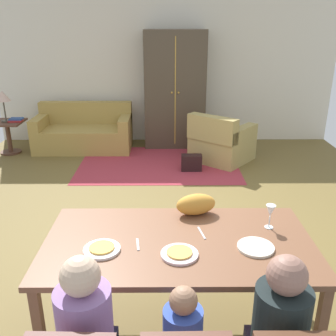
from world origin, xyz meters
TOP-DOWN VIEW (x-y plane):
  - ground_plane at (0.00, 0.44)m, footprint 6.44×6.08m
  - back_wall at (0.00, 3.53)m, footprint 6.44×0.10m
  - dining_table at (0.11, -1.55)m, footprint 1.89×1.00m
  - plate_near_man at (-0.41, -1.67)m, footprint 0.25×0.25m
  - pizza_near_man at (-0.41, -1.67)m, footprint 0.17×0.17m
  - plate_near_child at (0.11, -1.73)m, footprint 0.25×0.25m
  - pizza_near_child at (0.11, -1.73)m, footprint 0.17×0.17m
  - plate_near_woman at (0.63, -1.65)m, footprint 0.25×0.25m
  - wine_glass at (0.79, -1.37)m, footprint 0.07×0.07m
  - fork at (-0.17, -1.60)m, footprint 0.03×0.15m
  - knife at (0.28, -1.45)m, footprint 0.05×0.17m
  - cat at (0.26, -1.15)m, footprint 0.35×0.23m
  - area_rug at (-0.10, 2.07)m, footprint 2.60×1.80m
  - couch at (-1.48, 2.92)m, footprint 1.72×0.86m
  - armchair at (0.95, 2.22)m, footprint 1.20×1.20m
  - armoire at (0.19, 3.14)m, footprint 1.10×0.59m
  - side_table at (-2.78, 2.67)m, footprint 0.56×0.56m
  - table_lamp at (-2.78, 2.67)m, footprint 0.26×0.26m
  - book_lower at (-2.61, 2.65)m, footprint 0.22×0.16m
  - book_upper at (-2.61, 2.69)m, footprint 0.22×0.16m
  - handbag at (0.43, 1.77)m, footprint 0.32×0.16m

SIDE VIEW (x-z plane):
  - ground_plane at x=0.00m, z-range -0.02..0.00m
  - area_rug at x=-0.10m, z-range 0.00..0.01m
  - handbag at x=0.43m, z-range 0.00..0.26m
  - couch at x=-1.48m, z-range -0.11..0.71m
  - armchair at x=0.95m, z-range -0.09..0.73m
  - side_table at x=-2.78m, z-range 0.09..0.67m
  - book_lower at x=-2.61m, z-range 0.58..0.61m
  - book_upper at x=-2.61m, z-range 0.61..0.64m
  - dining_table at x=0.11m, z-range 0.31..1.07m
  - fork at x=-0.17m, z-range 0.76..0.77m
  - knife at x=0.28m, z-range 0.76..0.77m
  - plate_near_man at x=-0.41m, z-range 0.76..0.78m
  - plate_near_child at x=0.11m, z-range 0.76..0.78m
  - plate_near_woman at x=0.63m, z-range 0.76..0.78m
  - pizza_near_man at x=-0.41m, z-range 0.78..0.79m
  - pizza_near_child at x=0.11m, z-range 0.78..0.79m
  - cat at x=0.26m, z-range 0.76..0.93m
  - wine_glass at x=0.79m, z-range 0.80..0.99m
  - table_lamp at x=-2.78m, z-range 0.74..1.28m
  - armoire at x=0.19m, z-range 0.00..2.10m
  - back_wall at x=0.00m, z-range 0.00..2.70m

